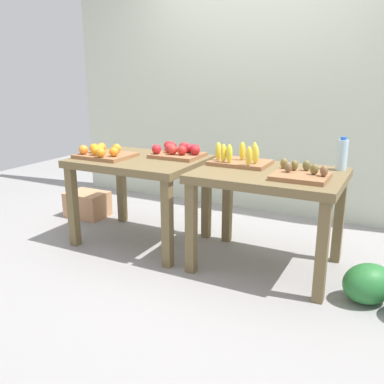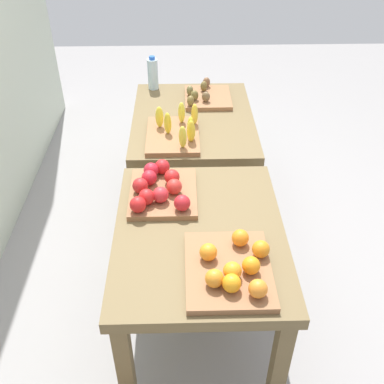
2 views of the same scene
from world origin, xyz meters
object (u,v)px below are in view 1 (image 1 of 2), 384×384
object	(u,v)px
water_bottle	(342,155)
display_table_left	(140,170)
banana_crate	(240,159)
display_table_right	(269,186)
kiwi_bin	(301,174)
apple_bin	(178,151)
cardboard_produce_box	(88,204)
orange_bin	(104,153)

from	to	relation	value
water_bottle	display_table_left	bearing A→B (deg)	-169.86
banana_crate	display_table_right	bearing A→B (deg)	-22.57
kiwi_bin	water_bottle	distance (m)	0.43
display_table_left	kiwi_bin	distance (m)	1.37
display_table_left	apple_bin	bearing A→B (deg)	36.10
kiwi_bin	cardboard_produce_box	world-z (taller)	kiwi_bin
apple_bin	kiwi_bin	bearing A→B (deg)	-14.52
display_table_right	water_bottle	size ratio (longest dim) A/B	4.28
banana_crate	water_bottle	xyz separation A→B (m)	(0.72, 0.17, 0.07)
orange_bin	cardboard_produce_box	distance (m)	0.98
display_table_left	banana_crate	size ratio (longest dim) A/B	2.36
display_table_left	cardboard_produce_box	size ratio (longest dim) A/B	2.60
orange_bin	banana_crate	size ratio (longest dim) A/B	1.00
apple_bin	cardboard_produce_box	size ratio (longest dim) A/B	1.08
apple_bin	water_bottle	bearing A→B (deg)	3.93
display_table_right	apple_bin	xyz separation A→B (m)	(-0.86, 0.19, 0.15)
display_table_left	kiwi_bin	bearing A→B (deg)	-3.99
apple_bin	kiwi_bin	distance (m)	1.14
display_table_right	apple_bin	world-z (taller)	apple_bin
water_bottle	cardboard_produce_box	distance (m)	2.55
apple_bin	water_bottle	xyz separation A→B (m)	(1.30, 0.09, 0.07)
kiwi_bin	water_bottle	size ratio (longest dim) A/B	1.51
display_table_left	water_bottle	xyz separation A→B (m)	(1.56, 0.28, 0.22)
apple_bin	banana_crate	distance (m)	0.59
cardboard_produce_box	display_table_right	bearing A→B (deg)	-8.56
display_table_right	water_bottle	bearing A→B (deg)	32.18
display_table_right	orange_bin	bearing A→B (deg)	-174.94
display_table_left	banana_crate	world-z (taller)	banana_crate
display_table_right	cardboard_produce_box	world-z (taller)	display_table_right
cardboard_produce_box	water_bottle	bearing A→B (deg)	-0.48
water_bottle	cardboard_produce_box	xyz separation A→B (m)	(-2.44, 0.02, -0.73)
display_table_left	orange_bin	bearing A→B (deg)	-156.04
apple_bin	banana_crate	xyz separation A→B (m)	(0.58, -0.08, -0.00)
display_table_left	water_bottle	size ratio (longest dim) A/B	4.28
display_table_right	apple_bin	size ratio (longest dim) A/B	2.41
display_table_left	kiwi_bin	size ratio (longest dim) A/B	2.84
display_table_right	apple_bin	distance (m)	0.89
display_table_right	kiwi_bin	size ratio (longest dim) A/B	2.84
apple_bin	display_table_right	bearing A→B (deg)	-12.48
kiwi_bin	apple_bin	bearing A→B (deg)	165.48
display_table_right	banana_crate	distance (m)	0.33
banana_crate	water_bottle	bearing A→B (deg)	12.98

